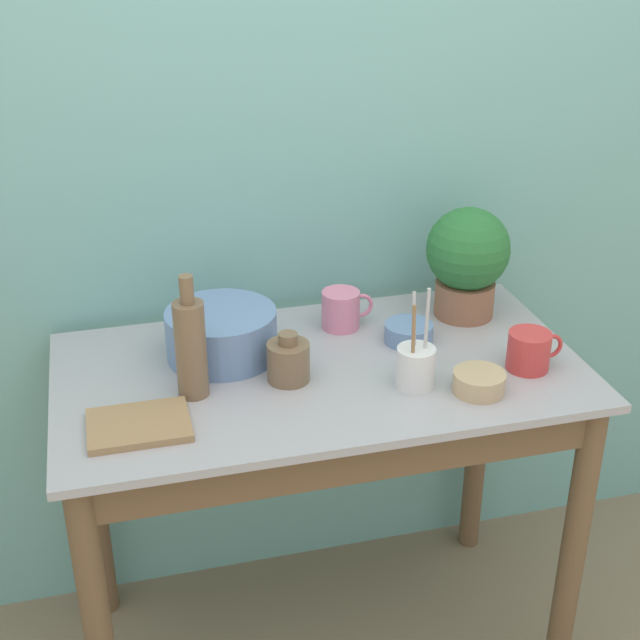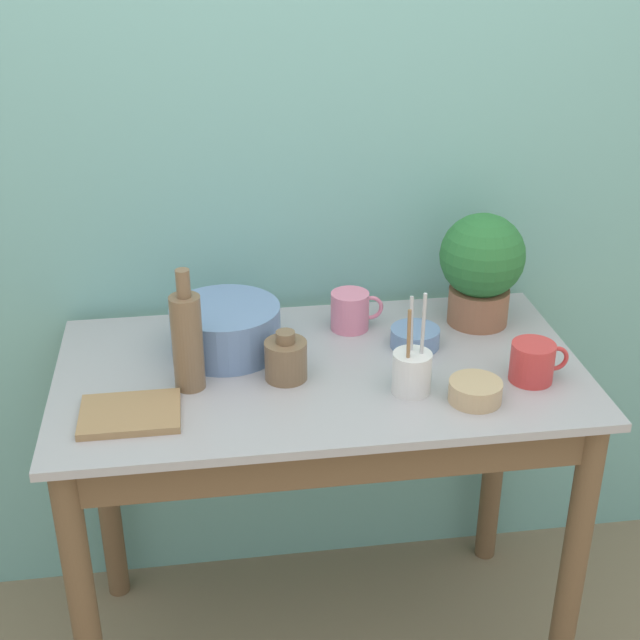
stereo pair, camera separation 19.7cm
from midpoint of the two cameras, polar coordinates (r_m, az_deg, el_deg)
The scene contains 12 objects.
wall_back at distance 2.23m, azimuth 1.15°, elevation 9.61°, with size 6.00×0.05×2.40m.
counter_table at distance 2.10m, azimuth 2.80°, elevation -7.79°, with size 1.19×0.65×0.85m.
potted_plant at distance 2.22m, azimuth 12.83°, elevation 3.39°, with size 0.21×0.21×0.28m.
bowl_wash_large at distance 2.07m, azimuth -3.36°, elevation -0.64°, with size 0.26×0.26×0.11m.
bottle_tall at distance 1.90m, azimuth -5.58°, elevation -1.34°, with size 0.07×0.07×0.28m.
bottle_short at distance 1.96m, azimuth 0.67°, elevation -2.58°, with size 0.09×0.09×0.11m.
mug_pink at distance 2.18m, azimuth 4.57°, elevation 0.54°, with size 0.13×0.09×0.09m.
mug_red at distance 2.03m, azimuth 16.21°, elevation -2.67°, with size 0.13×0.10×0.09m.
bowl_small_blue at distance 2.13m, azimuth 8.75°, elevation -1.17°, with size 0.12×0.12×0.05m.
bowl_small_tan at distance 1.94m, azimuth 12.80°, elevation -4.54°, with size 0.11×0.11×0.05m.
utensil_cup at distance 1.93m, azimuth 8.83°, elevation -3.33°, with size 0.08×0.08×0.23m.
tray_board at distance 1.86m, azimuth -9.12°, elevation -6.04°, with size 0.21×0.16×0.02m.
Camera 2 is at (-0.25, -1.42, 1.85)m, focal length 50.00 mm.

